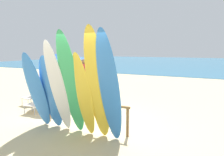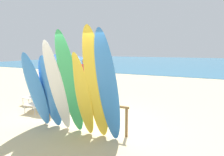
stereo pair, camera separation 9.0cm
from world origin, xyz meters
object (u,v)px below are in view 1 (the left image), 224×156
at_px(beachgoer_by_water, 84,75).
at_px(surfboard_white_2, 58,88).
at_px(surfboard_rack, 84,107).
at_px(surfboard_blue_6, 109,89).
at_px(surfboard_green_3, 71,85).
at_px(surfboard_yellow_4, 84,96).
at_px(beach_chair_blue, 36,100).
at_px(beach_umbrella, 64,55).
at_px(beach_chair_red, 33,94).
at_px(surfboard_blue_0, 37,91).
at_px(surfboard_yellow_5, 97,86).
at_px(surfboard_blue_1, 51,93).
at_px(beachgoer_photographing, 103,74).

bearing_deg(beachgoer_by_water, surfboard_white_2, 49.46).
distance_m(surfboard_rack, surfboard_blue_6, 1.43).
height_order(surfboard_green_3, surfboard_yellow_4, surfboard_green_3).
height_order(beachgoer_by_water, beach_chair_blue, beachgoer_by_water).
bearing_deg(surfboard_white_2, surfboard_yellow_4, 4.08).
distance_m(surfboard_rack, beach_umbrella, 3.27).
relative_size(surfboard_yellow_4, beach_chair_red, 2.69).
height_order(surfboard_white_2, surfboard_blue_6, surfboard_blue_6).
height_order(surfboard_blue_0, surfboard_yellow_5, surfboard_yellow_5).
bearing_deg(surfboard_blue_1, surfboard_yellow_4, -9.06).
xyz_separation_m(surfboard_yellow_4, beachgoer_photographing, (-2.24, 5.17, -0.12)).
bearing_deg(beach_chair_blue, beach_chair_red, 134.65).
distance_m(surfboard_white_2, surfboard_blue_6, 1.47).
relative_size(surfboard_rack, surfboard_blue_0, 1.21).
bearing_deg(surfboard_yellow_5, surfboard_white_2, 175.26).
height_order(surfboard_blue_1, surfboard_blue_6, surfboard_blue_6).
bearing_deg(surfboard_yellow_4, surfboard_rack, 128.44).
bearing_deg(surfboard_blue_0, surfboard_yellow_4, 0.18).
relative_size(surfboard_rack, beach_chair_red, 3.29).
distance_m(surfboard_blue_1, surfboard_white_2, 0.40).
relative_size(surfboard_white_2, beachgoer_by_water, 1.43).
height_order(surfboard_rack, surfboard_blue_1, surfboard_blue_1).
xyz_separation_m(surfboard_blue_0, beachgoer_photographing, (-0.78, 5.23, -0.12)).
height_order(surfboard_yellow_5, beach_umbrella, surfboard_yellow_5).
bearing_deg(surfboard_green_3, beach_umbrella, 127.99).
xyz_separation_m(surfboard_white_2, beach_chair_red, (-2.86, 1.88, -0.77)).
height_order(surfboard_blue_6, beachgoer_photographing, surfboard_blue_6).
bearing_deg(surfboard_green_3, surfboard_blue_1, 167.53).
xyz_separation_m(surfboard_yellow_5, beach_chair_red, (-4.01, 1.89, -0.91)).
bearing_deg(beach_umbrella, surfboard_yellow_5, -40.56).
relative_size(surfboard_green_3, beachgoer_photographing, 1.67).
xyz_separation_m(surfboard_yellow_4, beach_umbrella, (-2.58, 2.50, 0.87)).
relative_size(surfboard_blue_1, beachgoer_by_water, 1.20).
height_order(surfboard_blue_1, surfboard_green_3, surfboard_green_3).
distance_m(surfboard_blue_0, surfboard_yellow_4, 1.47).
bearing_deg(beach_chair_blue, beachgoer_photographing, 77.31).
distance_m(surfboard_white_2, beachgoer_by_water, 4.35).
distance_m(surfboard_white_2, surfboard_green_3, 0.42).
xyz_separation_m(surfboard_rack, beachgoer_photographing, (-1.90, 4.64, 0.34)).
height_order(surfboard_white_2, beachgoer_photographing, surfboard_white_2).
bearing_deg(beachgoer_photographing, surfboard_yellow_5, -108.92).
bearing_deg(surfboard_white_2, surfboard_green_3, -0.48).
height_order(surfboard_white_2, beachgoer_by_water, surfboard_white_2).
xyz_separation_m(surfboard_blue_0, beach_chair_red, (-2.12, 1.88, -0.63)).
bearing_deg(surfboard_blue_0, beach_chair_red, 136.26).
xyz_separation_m(surfboard_rack, surfboard_blue_0, (-1.12, -0.59, 0.46)).
bearing_deg(beach_umbrella, beachgoer_photographing, 82.81).
height_order(surfboard_blue_6, beachgoer_by_water, surfboard_blue_6).
bearing_deg(beach_chair_blue, beachgoer_by_water, 80.45).
relative_size(surfboard_blue_0, beach_umbrella, 1.06).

